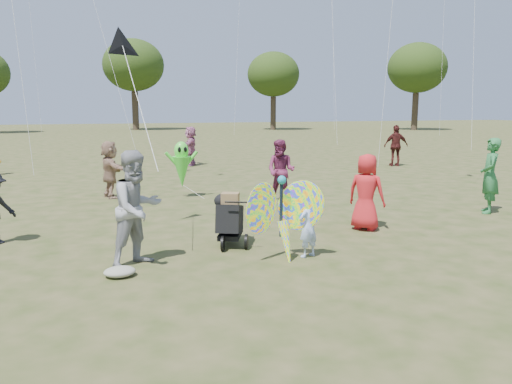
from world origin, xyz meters
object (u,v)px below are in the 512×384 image
at_px(adult_man, 137,208).
at_px(jogging_stroller, 229,215).
at_px(crowd_a, 366,192).
at_px(butterfly_kite, 283,218).
at_px(crowd_f, 490,176).
at_px(crowd_j, 191,146).
at_px(crowd_e, 281,171).
at_px(alien_kite, 182,166).
at_px(child_girl, 308,227).
at_px(crowd_d, 110,169).
at_px(crowd_h, 396,146).

relative_size(adult_man, jogging_stroller, 1.79).
distance_m(crowd_a, butterfly_kite, 3.06).
xyz_separation_m(crowd_f, crowd_j, (-5.39, 13.20, -0.06)).
xyz_separation_m(adult_man, crowd_e, (4.58, 4.88, -0.11)).
distance_m(butterfly_kite, alien_kite, 6.97).
bearing_deg(alien_kite, crowd_e, -29.50).
bearing_deg(butterfly_kite, crowd_j, 85.30).
relative_size(adult_man, crowd_j, 1.10).
xyz_separation_m(child_girl, jogging_stroller, (-1.18, 1.25, 0.04)).
xyz_separation_m(jogging_stroller, alien_kite, (0.03, 5.65, 0.36)).
xyz_separation_m(crowd_a, alien_kite, (-3.26, 5.38, 0.10)).
distance_m(crowd_d, crowd_e, 5.26).
bearing_deg(child_girl, jogging_stroller, -66.99).
xyz_separation_m(crowd_f, alien_kite, (-7.29, 4.78, -0.02)).
bearing_deg(crowd_h, crowd_f, 83.40).
xyz_separation_m(crowd_e, butterfly_kite, (-2.04, -5.42, -0.13)).
bearing_deg(crowd_f, adult_man, -43.63).
height_order(crowd_h, butterfly_kite, crowd_h).
height_order(crowd_e, jogging_stroller, crowd_e).
bearing_deg(butterfly_kite, crowd_d, 109.76).
relative_size(crowd_a, butterfly_kite, 0.99).
bearing_deg(crowd_a, child_girl, 86.61).
height_order(crowd_d, crowd_j, crowd_j).
xyz_separation_m(crowd_a, butterfly_kite, (-2.63, -1.56, -0.08)).
bearing_deg(adult_man, crowd_h, 10.26).
xyz_separation_m(crowd_d, butterfly_kite, (2.73, -7.61, -0.09)).
relative_size(crowd_h, butterfly_kite, 1.10).
xyz_separation_m(adult_man, crowd_f, (9.19, 1.62, -0.03)).
bearing_deg(crowd_e, crowd_a, -38.63).
height_order(child_girl, crowd_e, crowd_e).
bearing_deg(alien_kite, crowd_j, 77.30).
bearing_deg(child_girl, crowd_a, -164.47).
distance_m(adult_man, alien_kite, 6.68).
bearing_deg(crowd_j, crowd_h, 92.09).
distance_m(child_girl, crowd_e, 5.61).
bearing_deg(crowd_e, butterfly_kite, -67.90).
bearing_deg(crowd_a, crowd_j, -33.52).
height_order(crowd_a, crowd_e, crowd_e).
relative_size(crowd_d, crowd_f, 0.89).
xyz_separation_m(crowd_a, crowd_e, (-0.58, 3.86, 0.05)).
relative_size(child_girl, crowd_j, 0.62).
relative_size(crowd_a, crowd_h, 0.90).
relative_size(child_girl, crowd_h, 0.60).
height_order(crowd_j, jogging_stroller, crowd_j).
bearing_deg(crowd_d, jogging_stroller, -176.66).
bearing_deg(crowd_d, butterfly_kite, -175.02).
xyz_separation_m(crowd_e, crowd_j, (-0.78, 9.94, 0.02)).
relative_size(crowd_d, alien_kite, 1.01).
bearing_deg(crowd_f, jogging_stroller, -46.83).
bearing_deg(butterfly_kite, crowd_h, 49.20).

